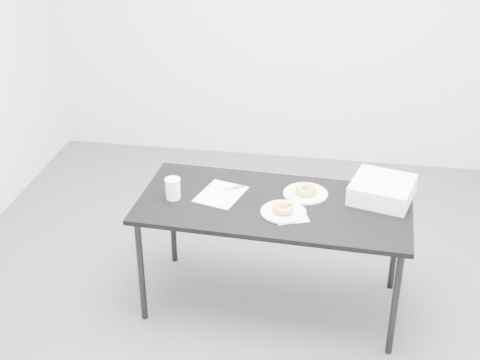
% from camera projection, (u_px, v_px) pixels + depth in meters
% --- Properties ---
extents(floor, '(4.00, 4.00, 0.00)m').
position_uv_depth(floor, '(251.00, 296.00, 4.14)').
color(floor, '#4A4B4F').
rests_on(floor, ground).
extents(wall_back, '(4.00, 0.02, 2.70)m').
position_uv_depth(wall_back, '(290.00, 2.00, 5.24)').
color(wall_back, silver).
rests_on(wall_back, floor).
extents(table, '(1.56, 0.79, 0.70)m').
position_uv_depth(table, '(274.00, 211.00, 3.78)').
color(table, black).
rests_on(table, floor).
extents(scorecard, '(0.30, 0.34, 0.00)m').
position_uv_depth(scorecard, '(221.00, 194.00, 3.85)').
color(scorecard, white).
rests_on(scorecard, table).
extents(logo_patch, '(0.06, 0.06, 0.00)m').
position_uv_depth(logo_patch, '(238.00, 188.00, 3.91)').
color(logo_patch, green).
rests_on(logo_patch, scorecard).
extents(pen, '(0.12, 0.07, 0.01)m').
position_uv_depth(pen, '(234.00, 188.00, 3.90)').
color(pen, '#0C8A58').
rests_on(pen, scorecard).
extents(napkin, '(0.23, 0.23, 0.00)m').
position_uv_depth(napkin, '(290.00, 215.00, 3.64)').
color(napkin, white).
rests_on(napkin, table).
extents(plate_near, '(0.25, 0.25, 0.01)m').
position_uv_depth(plate_near, '(283.00, 212.00, 3.66)').
color(plate_near, white).
rests_on(plate_near, napkin).
extents(donut_near, '(0.14, 0.14, 0.04)m').
position_uv_depth(donut_near, '(283.00, 208.00, 3.65)').
color(donut_near, '#C5893E').
rests_on(donut_near, plate_near).
extents(plate_far, '(0.26, 0.26, 0.01)m').
position_uv_depth(plate_far, '(305.00, 194.00, 3.85)').
color(plate_far, white).
rests_on(plate_far, table).
extents(donut_far, '(0.15, 0.15, 0.04)m').
position_uv_depth(donut_far, '(306.00, 190.00, 3.84)').
color(donut_far, '#C5893E').
rests_on(donut_far, plate_far).
extents(coffee_cup, '(0.08, 0.08, 0.12)m').
position_uv_depth(coffee_cup, '(173.00, 189.00, 3.78)').
color(coffee_cup, white).
rests_on(coffee_cup, table).
extents(cup_lid, '(0.08, 0.08, 0.01)m').
position_uv_depth(cup_lid, '(302.00, 187.00, 3.91)').
color(cup_lid, silver).
rests_on(cup_lid, table).
extents(bakery_box, '(0.40, 0.40, 0.11)m').
position_uv_depth(bakery_box, '(382.00, 190.00, 3.78)').
color(bakery_box, white).
rests_on(bakery_box, table).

